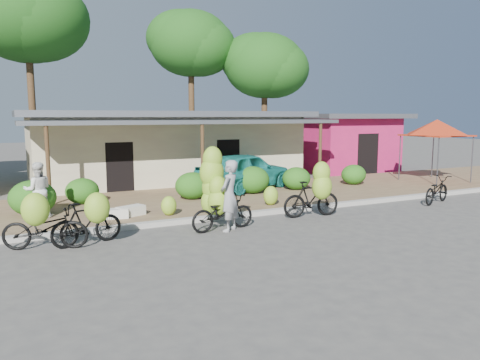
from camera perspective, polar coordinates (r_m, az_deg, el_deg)
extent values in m
plane|color=#4C4946|center=(13.15, 5.55, -6.06)|extent=(100.00, 100.00, 0.00)
cube|color=#91784E|center=(17.48, -3.18, -2.35)|extent=(60.00, 6.00, 0.12)
cube|color=#A8A399|center=(14.82, 1.44, -4.14)|extent=(60.00, 0.25, 0.15)
cube|color=beige|center=(22.89, -9.19, 3.74)|extent=(12.00, 6.00, 3.10)
cube|color=slate|center=(22.84, -9.29, 7.94)|extent=(13.00, 7.00, 0.25)
cube|color=black|center=(20.14, -6.65, 1.96)|extent=(1.40, 0.12, 2.20)
cube|color=slate|center=(19.06, -5.65, 7.06)|extent=(13.00, 2.00, 0.15)
cylinder|color=#553522|center=(17.03, -22.34, 1.44)|extent=(0.14, 0.14, 2.85)
cylinder|color=#553522|center=(18.30, -4.58, 2.41)|extent=(0.14, 0.14, 2.85)
cylinder|color=#553522|center=(21.03, 9.73, 3.03)|extent=(0.14, 0.14, 2.85)
cube|color=#C81E5B|center=(27.88, 11.92, 4.29)|extent=(5.00, 5.00, 3.00)
cube|color=slate|center=(27.83, 12.02, 7.63)|extent=(6.00, 6.00, 0.25)
cube|color=black|center=(26.04, 15.25, 3.06)|extent=(1.40, 0.12, 2.20)
cylinder|color=#553522|center=(26.85, -24.08, 9.67)|extent=(0.36, 0.36, 8.63)
ellipsoid|color=#154310|center=(27.29, -24.56, 17.74)|extent=(5.87, 5.87, 4.69)
ellipsoid|color=#154310|center=(27.62, -25.71, 18.18)|extent=(4.99, 4.99, 3.99)
cylinder|color=#553522|center=(29.19, -5.93, 9.38)|extent=(0.36, 0.36, 7.90)
ellipsoid|color=#154310|center=(29.49, -6.03, 16.22)|extent=(4.94, 4.94, 3.95)
ellipsoid|color=#154310|center=(29.65, -7.20, 16.74)|extent=(4.20, 4.20, 3.36)
cylinder|color=#553522|center=(29.06, 2.98, 8.05)|extent=(0.36, 0.36, 6.51)
ellipsoid|color=#154310|center=(29.22, 3.02, 13.73)|extent=(4.88, 4.88, 3.90)
ellipsoid|color=#154310|center=(29.27, 1.85, 14.32)|extent=(4.15, 4.15, 3.32)
ellipsoid|color=#185714|center=(15.63, -23.97, -2.00)|extent=(1.39, 1.25, 1.08)
ellipsoid|color=#185714|center=(17.08, -18.67, -1.27)|extent=(1.14, 1.03, 0.89)
ellipsoid|color=#185714|center=(17.18, -5.84, -0.69)|extent=(1.27, 1.14, 0.99)
ellipsoid|color=#185714|center=(18.36, 1.52, 0.02)|extent=(1.36, 1.23, 1.06)
ellipsoid|color=#185714|center=(19.42, 6.88, 0.20)|extent=(1.19, 1.07, 0.93)
ellipsoid|color=#185714|center=(21.34, 13.68, 0.65)|extent=(1.12, 1.01, 0.88)
cylinder|color=#59595E|center=(21.95, 22.97, 2.05)|extent=(0.05, 0.05, 2.10)
cylinder|color=#59595E|center=(23.66, 26.44, 2.23)|extent=(0.05, 0.05, 2.10)
cylinder|color=#59595E|center=(23.43, 18.89, 2.58)|extent=(0.05, 0.05, 2.10)
cylinder|color=#59595E|center=(25.04, 22.43, 2.72)|extent=(0.05, 0.05, 2.10)
cube|color=#B22D13|center=(23.43, 22.82, 5.04)|extent=(2.40, 2.40, 0.06)
cone|color=#B22D13|center=(23.41, 22.87, 5.97)|extent=(3.50, 3.50, 0.70)
imported|color=black|center=(12.05, -22.65, -5.40)|extent=(2.10, 1.31, 1.04)
ellipsoid|color=#94C531|center=(11.32, -23.68, -3.29)|extent=(0.60, 0.51, 0.76)
imported|color=black|center=(12.09, -18.17, -5.04)|extent=(1.86, 0.93, 1.08)
ellipsoid|color=#94C531|center=(11.40, -17.02, -3.26)|extent=(0.59, 0.50, 0.73)
imported|color=black|center=(12.94, -2.13, -3.98)|extent=(1.96, 0.85, 1.00)
ellipsoid|color=#94C531|center=(13.35, -3.51, -2.66)|extent=(0.61, 0.52, 0.76)
ellipsoid|color=#94C531|center=(13.33, -3.14, -0.88)|extent=(0.72, 0.61, 0.90)
ellipsoid|color=#94C531|center=(13.23, -3.46, 0.90)|extent=(0.71, 0.60, 0.88)
ellipsoid|color=#94C531|center=(13.20, -3.36, 2.58)|extent=(0.57, 0.49, 0.71)
ellipsoid|color=#94C531|center=(13.06, -2.58, -2.64)|extent=(0.65, 0.55, 0.81)
ellipsoid|color=#94C531|center=(12.97, -2.74, -0.82)|extent=(0.50, 0.42, 0.62)
imported|color=black|center=(14.79, 8.69, -2.29)|extent=(1.95, 0.77, 1.14)
ellipsoid|color=#94C531|center=(14.15, 9.97, -0.81)|extent=(0.62, 0.53, 0.78)
ellipsoid|color=#94C531|center=(14.14, 9.91, 0.86)|extent=(0.55, 0.47, 0.69)
imported|color=black|center=(18.29, 22.84, -1.13)|extent=(1.98, 1.25, 0.98)
ellipsoid|color=#94C531|center=(14.48, -8.67, -3.12)|extent=(0.48, 0.41, 0.60)
ellipsoid|color=#94C531|center=(15.26, -3.25, -2.37)|extent=(0.53, 0.45, 0.66)
ellipsoid|color=#94C531|center=(16.00, 3.77, -1.90)|extent=(0.52, 0.44, 0.65)
cube|color=white|center=(14.67, -13.17, -3.69)|extent=(0.94, 0.69, 0.30)
cube|color=white|center=(14.44, -14.93, -3.97)|extent=(0.81, 0.53, 0.28)
imported|color=gray|center=(12.78, -1.31, -1.94)|extent=(0.85, 0.82, 1.96)
imported|color=white|center=(15.18, -23.43, -1.13)|extent=(0.82, 0.64, 1.67)
imported|color=#1C7E75|center=(19.22, 0.52, 1.12)|extent=(4.93, 3.49, 1.56)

